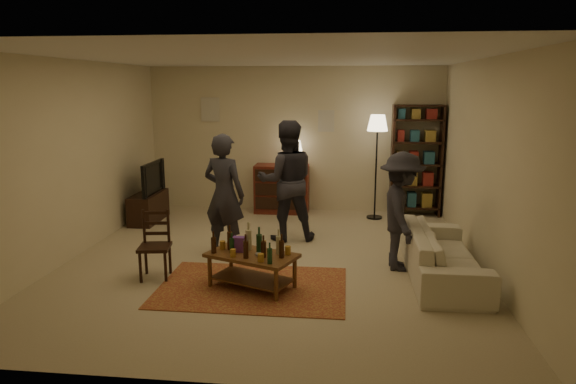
# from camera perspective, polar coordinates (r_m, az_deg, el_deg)

# --- Properties ---
(floor) EXTENTS (6.00, 6.00, 0.00)m
(floor) POSITION_cam_1_polar(r_m,az_deg,el_deg) (7.11, -1.80, -7.55)
(floor) COLOR #C6B793
(floor) RESTS_ON ground
(room_shell) EXTENTS (6.00, 6.00, 6.00)m
(room_shell) POSITION_cam_1_polar(r_m,az_deg,el_deg) (9.77, -3.16, 8.60)
(room_shell) COLOR beige
(room_shell) RESTS_ON ground
(rug) EXTENTS (2.20, 1.50, 0.01)m
(rug) POSITION_cam_1_polar(r_m,az_deg,el_deg) (6.20, -3.99, -10.48)
(rug) COLOR maroon
(rug) RESTS_ON ground
(coffee_table) EXTENTS (1.16, 0.90, 0.76)m
(coffee_table) POSITION_cam_1_polar(r_m,az_deg,el_deg) (6.07, -4.06, -7.20)
(coffee_table) COLOR brown
(coffee_table) RESTS_ON ground
(dining_chair) EXTENTS (0.43, 0.43, 0.86)m
(dining_chair) POSITION_cam_1_polar(r_m,az_deg,el_deg) (6.59, -14.53, -5.43)
(dining_chair) COLOR black
(dining_chair) RESTS_ON ground
(tv_stand) EXTENTS (0.40, 1.00, 1.06)m
(tv_stand) POSITION_cam_1_polar(r_m,az_deg,el_deg) (9.31, -15.25, -0.84)
(tv_stand) COLOR black
(tv_stand) RESTS_ON ground
(dresser) EXTENTS (1.00, 0.50, 1.36)m
(dresser) POSITION_cam_1_polar(r_m,az_deg,el_deg) (9.61, -0.65, 0.51)
(dresser) COLOR maroon
(dresser) RESTS_ON ground
(bookshelf) EXTENTS (0.90, 0.34, 2.02)m
(bookshelf) POSITION_cam_1_polar(r_m,az_deg,el_deg) (9.59, 14.03, 3.53)
(bookshelf) COLOR black
(bookshelf) RESTS_ON ground
(floor_lamp) EXTENTS (0.36, 0.36, 1.85)m
(floor_lamp) POSITION_cam_1_polar(r_m,az_deg,el_deg) (9.13, 9.90, 6.75)
(floor_lamp) COLOR black
(floor_lamp) RESTS_ON ground
(sofa) EXTENTS (0.81, 2.08, 0.61)m
(sofa) POSITION_cam_1_polar(r_m,az_deg,el_deg) (6.68, 16.82, -6.61)
(sofa) COLOR beige
(sofa) RESTS_ON ground
(person_left) EXTENTS (0.72, 0.58, 1.71)m
(person_left) POSITION_cam_1_polar(r_m,az_deg,el_deg) (7.23, -7.11, -0.26)
(person_left) COLOR #282830
(person_left) RESTS_ON ground
(person_right) EXTENTS (1.03, 0.88, 1.84)m
(person_right) POSITION_cam_1_polar(r_m,az_deg,el_deg) (7.82, -0.15, 1.24)
(person_right) COLOR #28272F
(person_right) RESTS_ON ground
(person_by_sofa) EXTENTS (0.60, 1.01, 1.53)m
(person_by_sofa) POSITION_cam_1_polar(r_m,az_deg,el_deg) (6.73, 12.47, -2.12)
(person_by_sofa) COLOR #27252D
(person_by_sofa) RESTS_ON ground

